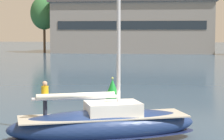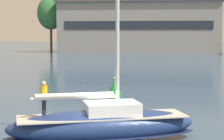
{
  "view_description": "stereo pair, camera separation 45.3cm",
  "coord_description": "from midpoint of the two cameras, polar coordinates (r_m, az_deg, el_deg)",
  "views": [
    {
      "loc": [
        3.22,
        -20.63,
        5.36
      ],
      "look_at": [
        0.0,
        3.0,
        3.25
      ],
      "focal_mm": 70.0,
      "sensor_mm": 36.0,
      "label": 1
    },
    {
      "loc": [
        3.67,
        -20.57,
        5.36
      ],
      "look_at": [
        0.0,
        3.0,
        3.25
      ],
      "focal_mm": 70.0,
      "sensor_mm": 36.0,
      "label": 2
    }
  ],
  "objects": [
    {
      "name": "tree_shore_center",
      "position": [
        113.67,
        -8.97,
        7.36
      ],
      "size": [
        6.98,
        6.98,
        14.36
      ],
      "color": "brown",
      "rests_on": "ground"
    },
    {
      "name": "sailboat_main",
      "position": [
        21.37,
        -1.66,
        -7.06
      ],
      "size": [
        9.69,
        5.89,
        12.9
      ],
      "color": "navy",
      "rests_on": "ground"
    },
    {
      "name": "waterfront_building",
      "position": [
        111.99,
        2.71,
        5.69
      ],
      "size": [
        40.57,
        17.38,
        13.16
      ],
      "color": "gray",
      "rests_on": "ground"
    },
    {
      "name": "channel_buoy",
      "position": [
        33.07,
        -0.33,
        -2.94
      ],
      "size": [
        1.06,
        1.06,
        1.93
      ],
      "color": "green",
      "rests_on": "ground"
    }
  ]
}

